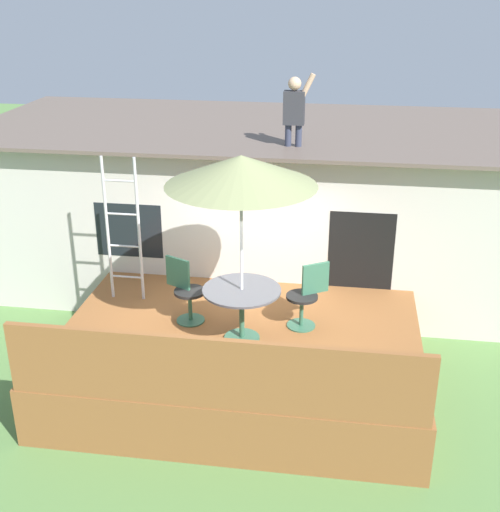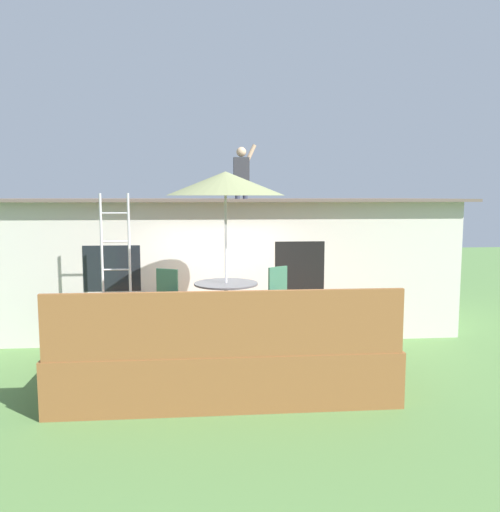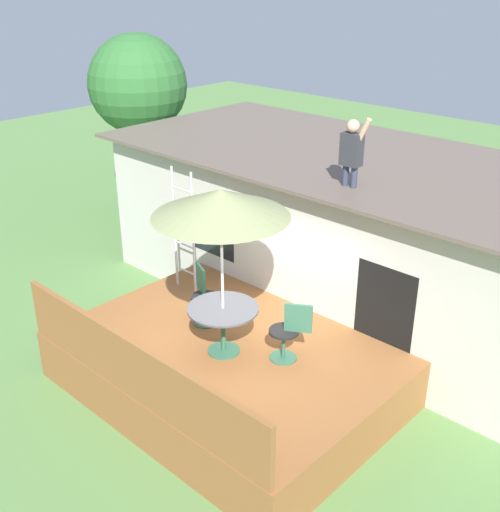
{
  "view_description": "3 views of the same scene",
  "coord_description": "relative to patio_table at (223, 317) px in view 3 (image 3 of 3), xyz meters",
  "views": [
    {
      "loc": [
        1.35,
        -8.02,
        5.37
      ],
      "look_at": [
        -0.05,
        1.19,
        1.41
      ],
      "focal_mm": 46.82,
      "sensor_mm": 36.0,
      "label": 1
    },
    {
      "loc": [
        -0.29,
        -8.61,
        2.95
      ],
      "look_at": [
        0.58,
        1.16,
        1.82
      ],
      "focal_mm": 36.51,
      "sensor_mm": 36.0,
      "label": 2
    },
    {
      "loc": [
        5.78,
        -5.79,
        6.07
      ],
      "look_at": [
        -0.21,
        0.62,
        1.99
      ],
      "focal_mm": 44.42,
      "sensor_mm": 36.0,
      "label": 3
    }
  ],
  "objects": [
    {
      "name": "backyard_tree",
      "position": [
        -7.34,
        4.31,
        1.88
      ],
      "size": [
        2.48,
        2.48,
        4.54
      ],
      "color": "brown",
      "rests_on": "ground"
    },
    {
      "name": "patio_table",
      "position": [
        0.0,
        0.0,
        0.0
      ],
      "size": [
        1.04,
        1.04,
        0.74
      ],
      "color": "#33664C",
      "rests_on": "deck"
    },
    {
      "name": "ground_plane",
      "position": [
        -0.06,
        0.25,
        -1.39
      ],
      "size": [
        40.0,
        40.0,
        0.0
      ],
      "primitive_type": "plane",
      "color": "#567F42"
    },
    {
      "name": "patio_chair_left",
      "position": [
        -0.87,
        0.42,
        -0.13
      ],
      "size": [
        0.59,
        0.44,
        0.92
      ],
      "rotation": [
        0.0,
        0.0,
        -0.45
      ],
      "color": "#33664C",
      "rests_on": "deck"
    },
    {
      "name": "person_figure",
      "position": [
        0.44,
        2.38,
        2.12
      ],
      "size": [
        0.47,
        0.2,
        1.11
      ],
      "color": "#33384C",
      "rests_on": "house"
    },
    {
      "name": "deck",
      "position": [
        -0.06,
        0.25,
        -0.99
      ],
      "size": [
        4.93,
        3.76,
        0.8
      ],
      "primitive_type": "cube",
      "color": "brown",
      "rests_on": "ground"
    },
    {
      "name": "deck_railing",
      "position": [
        -0.06,
        -1.58,
        -0.14
      ],
      "size": [
        4.83,
        0.08,
        0.9
      ],
      "primitive_type": "cube",
      "color": "brown",
      "rests_on": "deck"
    },
    {
      "name": "house",
      "position": [
        -0.06,
        3.84,
        0.07
      ],
      "size": [
        10.5,
        4.5,
        2.89
      ],
      "color": "beige",
      "rests_on": "ground"
    },
    {
      "name": "step_ladder",
      "position": [
        -1.91,
        0.96,
        0.51
      ],
      "size": [
        0.52,
        0.04,
        2.2
      ],
      "color": "silver",
      "rests_on": "deck"
    },
    {
      "name": "patio_umbrella",
      "position": [
        0.0,
        0.0,
        1.76
      ],
      "size": [
        1.9,
        1.9,
        2.54
      ],
      "color": "silver",
      "rests_on": "deck"
    },
    {
      "name": "patio_chair_right",
      "position": [
        0.83,
        0.51,
        -0.13
      ],
      "size": [
        0.57,
        0.45,
        0.92
      ],
      "rotation": [
        0.0,
        0.0,
        -2.59
      ],
      "color": "#33664C",
      "rests_on": "deck"
    }
  ]
}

